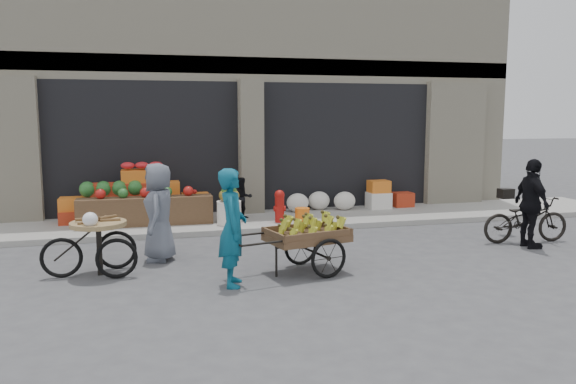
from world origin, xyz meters
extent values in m
plane|color=#424244|center=(0.00, 0.00, 0.00)|extent=(80.00, 80.00, 0.00)
cube|color=gray|center=(0.00, 4.10, 0.06)|extent=(18.00, 2.20, 0.12)
cube|color=beige|center=(0.00, 8.20, 3.50)|extent=(14.00, 6.00, 7.00)
cube|color=gray|center=(0.00, 5.35, 3.60)|extent=(14.00, 0.30, 0.40)
cube|color=black|center=(-2.48, 6.00, 1.67)|extent=(4.40, 1.60, 3.10)
cube|color=black|center=(2.48, 6.00, 1.67)|extent=(4.40, 1.60, 3.10)
cube|color=beige|center=(0.00, 5.15, 1.67)|extent=(0.55, 0.80, 3.22)
cube|color=brown|center=(-2.48, 3.95, 0.42)|extent=(2.80, 0.45, 0.60)
sphere|color=#1E5923|center=(-3.17, 4.45, 0.86)|extent=(0.34, 0.34, 0.34)
cylinder|color=silver|center=(-0.75, 3.60, 0.37)|extent=(0.52, 0.52, 0.50)
cylinder|color=#A5140F|center=(0.35, 3.55, 0.40)|extent=(0.20, 0.20, 0.56)
sphere|color=#A5140F|center=(0.35, 3.55, 0.72)|extent=(0.22, 0.22, 0.22)
cylinder|color=orange|center=(0.85, 3.50, 0.27)|extent=(0.32, 0.32, 0.30)
ellipsoid|color=silver|center=(1.68, 4.70, 0.34)|extent=(1.70, 0.60, 0.44)
imported|color=black|center=(-0.35, 4.20, 0.58)|extent=(0.51, 0.43, 0.93)
cube|color=brown|center=(-0.05, 0.05, 0.56)|extent=(1.36, 1.05, 0.11)
torus|color=black|center=(0.18, -0.34, 0.30)|extent=(0.61, 0.19, 0.61)
torus|color=black|center=(-0.02, 0.50, 0.30)|extent=(0.61, 0.19, 0.61)
cylinder|color=black|center=(-0.57, -0.07, 0.25)|extent=(0.04, 0.04, 0.50)
imported|color=#0E526C|center=(-1.28, -0.33, 0.85)|extent=(0.51, 0.68, 1.71)
cylinder|color=#9E7F51|center=(-3.18, 0.71, 0.80)|extent=(0.87, 0.87, 0.07)
cube|color=black|center=(-3.18, 0.71, 0.40)|extent=(0.08, 0.08, 0.80)
torus|color=black|center=(-2.92, 0.44, 0.31)|extent=(0.62, 0.09, 0.62)
torus|color=black|center=(-2.95, 1.00, 0.31)|extent=(0.62, 0.09, 0.62)
torus|color=black|center=(-3.73, 0.69, 0.31)|extent=(0.62, 0.09, 0.62)
imported|color=slate|center=(-2.26, 1.37, 0.83)|extent=(0.63, 0.87, 1.66)
imported|color=black|center=(4.61, 0.99, 0.45)|extent=(1.76, 0.75, 0.90)
imported|color=black|center=(4.41, 0.59, 0.83)|extent=(0.49, 1.00, 1.65)
camera|label=1|loc=(-2.47, -8.16, 2.47)|focal=35.00mm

